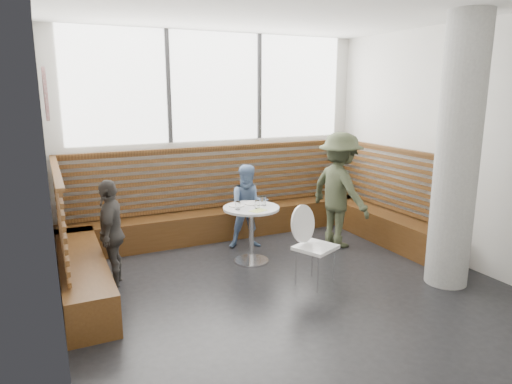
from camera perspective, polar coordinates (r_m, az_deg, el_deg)
name	(u,v)px	position (r m, az deg, el deg)	size (l,w,h in m)	color
room	(294,157)	(5.12, 4.77, 4.34)	(5.00, 5.00, 3.20)	silver
booth	(234,220)	(6.93, -2.73, -3.50)	(5.00, 2.50, 1.44)	#422710
concrete_column	(457,154)	(5.84, 23.87, 4.32)	(0.50, 0.50, 3.20)	gray
wall_art	(46,94)	(4.78, -24.82, 11.05)	(0.50, 0.50, 0.03)	white
cafe_table	(251,223)	(6.23, -0.59, -3.87)	(0.76, 0.76, 0.79)	silver
cafe_chair	(312,238)	(5.63, 7.06, -5.74)	(0.46, 0.45, 0.97)	white
adult_man	(340,190)	(6.94, 10.40, 0.23)	(1.12, 0.64, 1.73)	#3C432D
child_back	(249,207)	(6.80, -0.88, -1.85)	(0.61, 0.48, 1.26)	#5F7CA5
child_left	(111,233)	(5.78, -17.64, -4.87)	(0.77, 0.32, 1.31)	#413E3B
plate_near	(236,206)	(6.22, -2.46, -1.70)	(0.22, 0.22, 0.02)	white
plate_far	(252,204)	(6.32, -0.51, -1.47)	(0.20, 0.20, 0.01)	white
glass_left	(238,206)	(6.04, -2.29, -1.70)	(0.07, 0.07, 0.11)	white
glass_mid	(257,204)	(6.09, 0.17, -1.56)	(0.07, 0.07, 0.11)	white
glass_right	(263,201)	(6.26, 0.93, -1.11)	(0.08, 0.08, 0.12)	white
menu_card	(258,211)	(5.98, 0.28, -2.34)	(0.22, 0.15, 0.00)	#A5C64C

